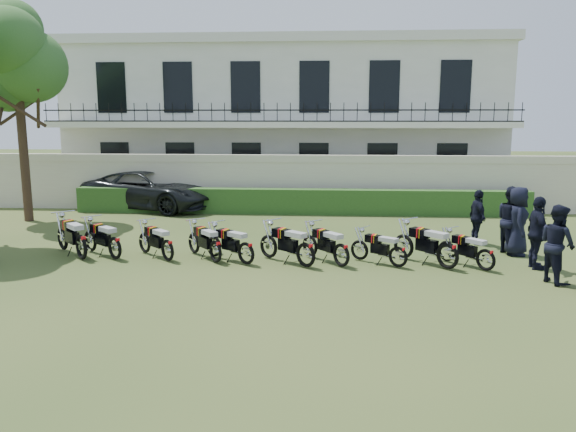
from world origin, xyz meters
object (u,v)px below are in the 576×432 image
at_px(motorcycle_1, 115,243).
at_px(motorcycle_5, 306,249).
at_px(motorcycle_0, 81,241).
at_px(officer_2, 537,233).
at_px(motorcycle_9, 486,255).
at_px(officer_1, 557,244).
at_px(motorcycle_3, 215,246).
at_px(officer_4, 511,220).
at_px(motorcycle_2, 167,245).
at_px(officer_5, 478,217).
at_px(motorcycle_8, 448,250).
at_px(suv, 151,190).
at_px(motorcycle_4, 246,248).
at_px(officer_3, 517,221).
at_px(motorcycle_6, 341,249).
at_px(motorcycle_7, 398,252).
at_px(tree_west_near, 17,58).

bearing_deg(motorcycle_1, motorcycle_5, -56.11).
relative_size(motorcycle_0, officer_2, 0.85).
relative_size(motorcycle_1, motorcycle_9, 1.15).
height_order(officer_1, officer_2, officer_2).
distance_m(motorcycle_1, motorcycle_3, 2.78).
height_order(officer_1, officer_4, officer_4).
relative_size(motorcycle_2, officer_5, 0.83).
distance_m(motorcycle_8, officer_5, 3.36).
height_order(motorcycle_2, officer_5, officer_5).
xyz_separation_m(motorcycle_9, suv, (-11.35, 8.92, 0.37)).
distance_m(motorcycle_0, officer_5, 11.48).
xyz_separation_m(motorcycle_3, officer_5, (7.48, 2.76, 0.37)).
height_order(motorcycle_3, officer_4, officer_4).
height_order(motorcycle_5, officer_1, officer_1).
bearing_deg(officer_2, motorcycle_4, 91.88).
relative_size(motorcycle_2, suv, 0.24).
bearing_deg(motorcycle_5, officer_3, -32.31).
height_order(motorcycle_5, motorcycle_8, motorcycle_8).
bearing_deg(motorcycle_2, suv, 63.62).
relative_size(officer_2, officer_3, 0.97).
distance_m(motorcycle_6, suv, 11.72).
bearing_deg(motorcycle_0, motorcycle_8, -46.14).
bearing_deg(motorcycle_4, suv, 68.77).
bearing_deg(motorcycle_7, suv, 82.25).
bearing_deg(motorcycle_6, motorcycle_1, 137.01).
xyz_separation_m(motorcycle_8, officer_5, (1.49, 2.99, 0.32)).
bearing_deg(officer_1, suv, 35.03).
relative_size(motorcycle_2, motorcycle_4, 0.90).
bearing_deg(officer_1, motorcycle_1, 65.84).
height_order(motorcycle_5, officer_4, officer_4).
xyz_separation_m(motorcycle_2, motorcycle_5, (3.71, -0.38, 0.05)).
bearing_deg(motorcycle_6, officer_5, -4.56).
bearing_deg(motorcycle_4, motorcycle_1, 123.21).
xyz_separation_m(motorcycle_3, motorcycle_6, (3.31, -0.19, 0.01)).
bearing_deg(tree_west_near, motorcycle_6, -26.92).
relative_size(motorcycle_8, suv, 0.27).
height_order(tree_west_near, officer_3, tree_west_near).
bearing_deg(tree_west_near, officer_2, -18.79).
bearing_deg(officer_2, motorcycle_6, 93.15).
bearing_deg(officer_1, officer_5, -6.02).
xyz_separation_m(tree_west_near, motorcycle_6, (11.44, -5.81, -5.41)).
bearing_deg(tree_west_near, motorcycle_8, -22.50).
bearing_deg(motorcycle_9, officer_5, 38.60).
xyz_separation_m(motorcycle_0, officer_1, (11.95, -1.24, 0.39)).
relative_size(motorcycle_9, suv, 0.24).
distance_m(officer_3, officer_4, 0.23).
xyz_separation_m(motorcycle_0, suv, (-0.76, 8.53, 0.27)).
distance_m(motorcycle_1, motorcycle_2, 1.47).
relative_size(motorcycle_3, motorcycle_4, 0.97).
bearing_deg(tree_west_near, motorcycle_7, -24.08).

